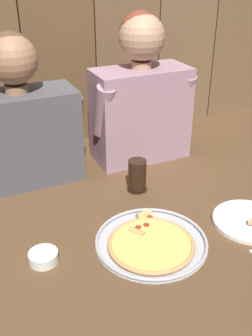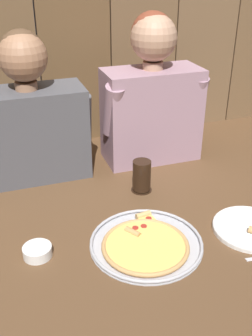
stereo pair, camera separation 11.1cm
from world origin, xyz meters
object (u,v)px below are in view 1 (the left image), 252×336
drinking_glass (137,176)px  diner_right (141,96)px  diner_left (21,120)px  pizza_tray (150,242)px  dipping_bowl (43,257)px  dinner_plate (249,221)px

drinking_glass → diner_right: 0.35m
diner_left → pizza_tray: bearing=-66.0°
dipping_bowl → pizza_tray: bearing=-11.3°
dinner_plate → drinking_glass: (-0.24, 0.34, 0.05)m
drinking_glass → diner_left: (-0.35, 0.25, 0.19)m
drinking_glass → pizza_tray: bearing=-108.9°
drinking_glass → diner_left: diner_left is taller
pizza_tray → dipping_bowl: size_ratio=4.04×
diner_left → diner_right: diner_right is taller
dinner_plate → drinking_glass: 0.42m
drinking_glass → diner_right: size_ratio=0.20×
dipping_bowl → diner_left: size_ratio=0.15×
diner_left → diner_right: size_ratio=0.93×
dipping_bowl → diner_right: 0.78m
dinner_plate → diner_left: 0.87m
dinner_plate → drinking_glass: bearing=124.8°
pizza_tray → drinking_glass: size_ratio=2.86×
drinking_glass → dipping_bowl: (-0.42, -0.25, -0.04)m
drinking_glass → dinner_plate: bearing=-55.2°
diner_left → drinking_glass: bearing=-35.1°
dinner_plate → dipping_bowl: 0.66m
dinner_plate → pizza_tray: bearing=174.1°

